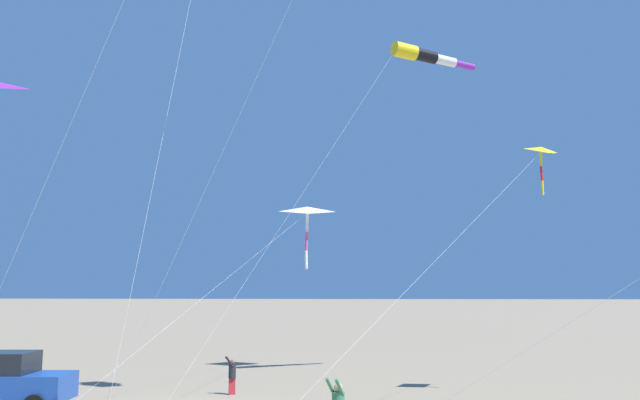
{
  "coord_description": "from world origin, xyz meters",
  "views": [
    {
      "loc": [
        20.22,
        6.37,
        3.79
      ],
      "look_at": [
        -0.86,
        4.46,
        6.77
      ],
      "focal_mm": 36.39,
      "sensor_mm": 36.0,
      "label": 1
    }
  ],
  "objects_px": {
    "person_child_green_jacket": "(232,374)",
    "kite_delta_purple_drifting": "(307,212)",
    "kite_delta_black_fish_shape": "(541,151)",
    "kite_windsock_green_low_center": "(423,56)"
  },
  "relations": [
    {
      "from": "kite_windsock_green_low_center",
      "to": "person_child_green_jacket",
      "type": "bearing_deg",
      "value": -54.28
    },
    {
      "from": "person_child_green_jacket",
      "to": "kite_delta_purple_drifting",
      "type": "height_order",
      "value": "kite_delta_purple_drifting"
    },
    {
      "from": "kite_windsock_green_low_center",
      "to": "kite_delta_purple_drifting",
      "type": "bearing_deg",
      "value": -113.92
    },
    {
      "from": "kite_delta_purple_drifting",
      "to": "kite_windsock_green_low_center",
      "type": "bearing_deg",
      "value": 66.08
    },
    {
      "from": "person_child_green_jacket",
      "to": "kite_delta_black_fish_shape",
      "type": "relative_size",
      "value": 0.14
    },
    {
      "from": "person_child_green_jacket",
      "to": "kite_delta_purple_drifting",
      "type": "distance_m",
      "value": 10.9
    },
    {
      "from": "person_child_green_jacket",
      "to": "kite_delta_black_fish_shape",
      "type": "xyz_separation_m",
      "value": [
        -0.64,
        11.72,
        8.33
      ]
    },
    {
      "from": "person_child_green_jacket",
      "to": "kite_windsock_green_low_center",
      "type": "bearing_deg",
      "value": 125.72
    },
    {
      "from": "kite_windsock_green_low_center",
      "to": "kite_delta_black_fish_shape",
      "type": "bearing_deg",
      "value": 39.26
    },
    {
      "from": "kite_delta_purple_drifting",
      "to": "person_child_green_jacket",
      "type": "bearing_deg",
      "value": -13.11
    }
  ]
}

